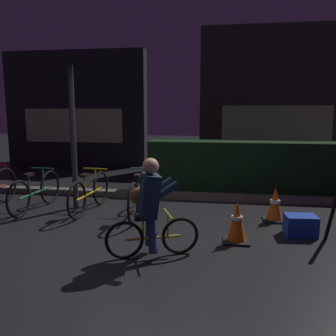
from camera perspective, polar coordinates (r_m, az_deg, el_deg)
The scene contains 14 objects.
ground_plane at distance 5.30m, azimuth -3.18°, elevation -10.65°, with size 40.00×40.00×0.00m, color black.
sidewalk_curb at distance 7.36m, azimuth 0.36°, elevation -4.41°, with size 12.00×0.24×0.12m, color #56544F.
hedge_row at distance 8.10m, azimuth 14.01°, elevation 0.20°, with size 4.80×0.70×1.12m, color black.
storefront_left at distance 12.37m, azimuth -14.68°, elevation 9.27°, with size 4.78×0.54×3.73m.
storefront_right at distance 12.19m, azimuth 17.09°, elevation 10.90°, with size 4.92×0.54×4.47m.
street_post at distance 6.66m, azimuth -15.07°, elevation 4.58°, with size 0.10×0.10×2.59m, color #2D2D33.
parked_bike_left_mid at distance 6.86m, azimuth -20.65°, elevation -3.64°, with size 0.46×1.62×0.75m.
parked_bike_center_left at distance 6.50m, azimuth -12.57°, elevation -3.95°, with size 0.46×1.63×0.75m.
parked_bike_center_right at distance 6.13m, azimuth -4.50°, elevation -4.38°, with size 0.46×1.72×0.79m.
traffic_cone_near at distance 5.01m, azimuth 11.09°, elevation -8.51°, with size 0.36×0.36×0.60m.
traffic_cone_far at distance 6.09m, azimuth 16.90°, elevation -5.68°, with size 0.36×0.36×0.57m.
blue_crate at distance 5.56m, azimuth 20.64°, elevation -8.68°, with size 0.44×0.32×0.30m, color #193DB7.
cyclist at distance 4.37m, azimuth -2.92°, elevation -6.37°, with size 1.12×0.52×1.25m.
closed_umbrella at distance 5.34m, azimuth 25.00°, elevation -6.77°, with size 0.05×0.05×0.85m, color black.
Camera 1 is at (1.04, -4.87, 1.82)m, focal length 37.71 mm.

